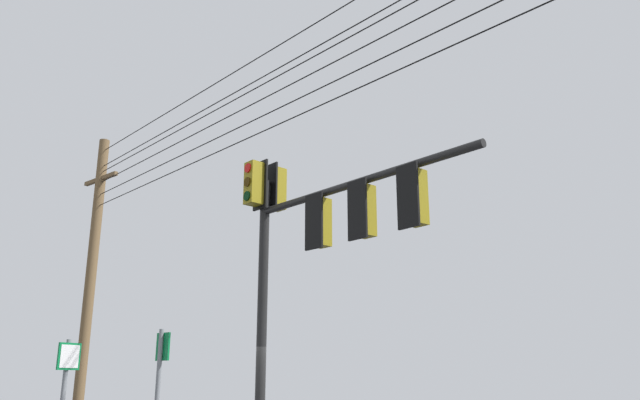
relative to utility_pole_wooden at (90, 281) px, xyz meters
name	(u,v)px	position (x,y,z in m)	size (l,w,h in m)	color
signal_mast_assembly	(307,234)	(3.65, -9.69, -0.29)	(2.47, 5.25, 6.29)	black
utility_pole_wooden	(90,281)	(0.00, 0.00, 0.00)	(0.97, 1.63, 9.46)	brown
overhead_wire_span	(294,77)	(3.49, -9.27, 3.13)	(7.00, 18.56, 2.26)	black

